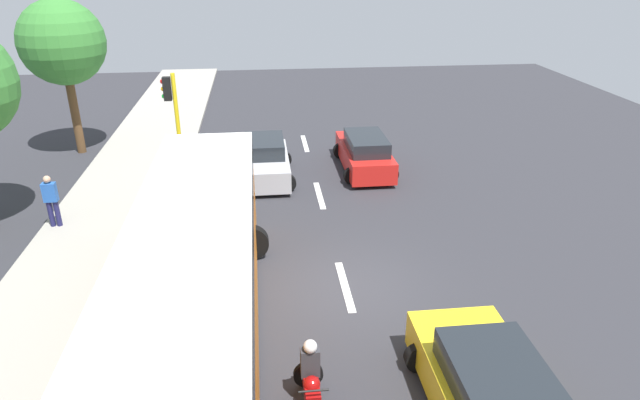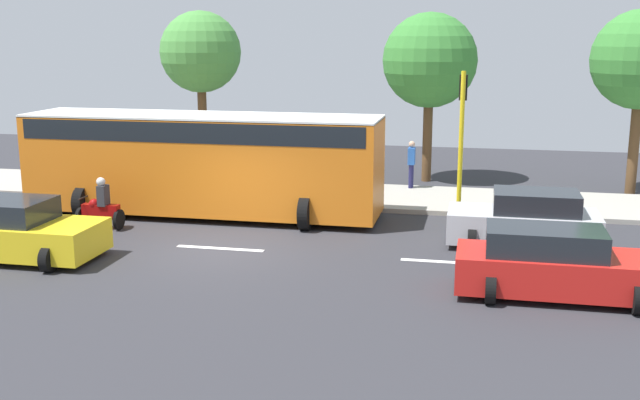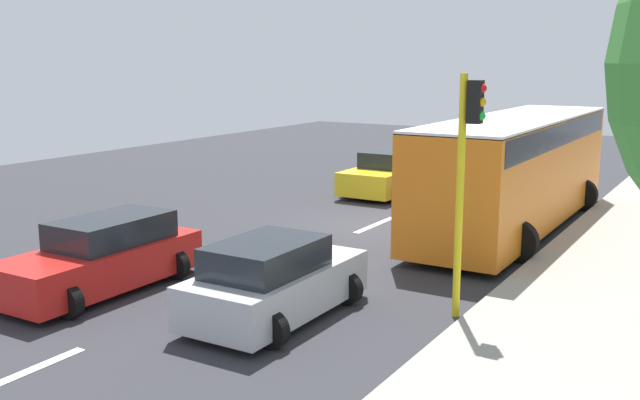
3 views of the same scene
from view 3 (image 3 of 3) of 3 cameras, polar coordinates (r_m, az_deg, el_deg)
name	(u,v)px [view 3 (image 3 of 3)]	position (r m, az deg, el deg)	size (l,w,h in m)	color
ground_plane	(375,227)	(21.32, 4.34, -2.09)	(40.00, 60.00, 0.10)	#2D2D33
sidewalk	(634,255)	(19.28, 23.28, -3.99)	(4.00, 60.00, 0.15)	#9E998E
lane_stripe_far_north	(19,375)	(12.35, -22.38, -12.49)	(0.20, 2.40, 0.01)	white
lane_stripe_north	(253,277)	(16.35, -5.26, -5.96)	(0.20, 2.40, 0.01)	white
lane_stripe_mid	(375,225)	(21.31, 4.34, -1.94)	(0.20, 2.40, 0.01)	white
lane_stripe_south	(451,193)	(26.70, 10.17, 0.54)	(0.20, 2.40, 0.01)	white
lane_stripe_far_south	(502,171)	(32.30, 14.01, 2.18)	(0.20, 2.40, 0.01)	white
car_red	(103,257)	(15.83, -16.55, -4.29)	(2.13, 4.42, 1.52)	red
car_silver	(274,281)	(13.61, -3.61, -6.34)	(2.19, 3.93, 1.52)	#B7B7BC
car_white	(461,152)	(32.81, 10.92, 3.68)	(2.34, 4.13, 1.52)	white
car_yellow_cab	(389,174)	(26.28, 5.44, 2.06)	(2.35, 4.37, 1.52)	yellow
city_bus	(517,164)	(21.33, 15.08, 2.75)	(3.20, 11.00, 3.16)	orange
motorcycle	(468,186)	(24.40, 11.47, 1.04)	(0.60, 1.30, 1.53)	black
traffic_light_corner	(466,162)	(13.41, 11.32, 2.95)	(0.49, 0.24, 4.50)	yellow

